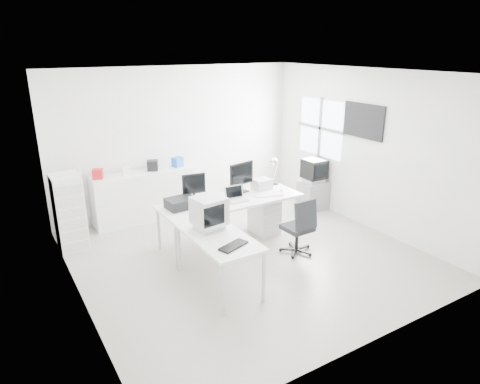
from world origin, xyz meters
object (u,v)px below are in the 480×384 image
lcd_monitor_small (194,187)px  filing_cabinet (69,212)px  laptop (237,195)px  crt_monitor (209,212)px  drawer_pedestal (264,216)px  tv_cabinet (313,195)px  crt_tv (314,171)px  inkjet_printer (181,203)px  laser_printer (262,184)px  office_chair (297,225)px  lcd_monitor_large (242,177)px  side_desk (219,260)px  sideboard (144,196)px  main_desk (232,221)px

lcd_monitor_small → filing_cabinet: filing_cabinet is taller
laptop → crt_monitor: crt_monitor is taller
drawer_pedestal → tv_cabinet: drawer_pedestal is taller
laptop → crt_tv: 2.19m
inkjet_printer → crt_tv: bearing=3.2°
laser_printer → filing_cabinet: filing_cabinet is taller
office_chair → laptop: bearing=126.8°
drawer_pedestal → filing_cabinet: bearing=159.7°
lcd_monitor_large → crt_tv: 1.84m
laptop → filing_cabinet: (-2.38, 1.27, -0.23)m
crt_tv → laptop: bearing=-165.1°
side_desk → lcd_monitor_large: lcd_monitor_large is taller
laptop → inkjet_printer: bearing=170.0°
crt_tv → drawer_pedestal: bearing=-164.3°
side_desk → sideboard: (-0.06, 2.79, 0.10)m
drawer_pedestal → side_desk: bearing=-143.4°
lcd_monitor_small → filing_cabinet: size_ratio=0.39×
sideboard → office_chair: bearing=-58.1°
inkjet_printer → side_desk: bearing=-93.7°
filing_cabinet → office_chair: bearing=-34.2°
laptop → filing_cabinet: filing_cabinet is taller
laptop → office_chair: 1.08m
lcd_monitor_small → filing_cabinet: bearing=160.3°
laptop → sideboard: laptop is taller
inkjet_printer → office_chair: office_chair is taller
side_desk → filing_cabinet: 2.72m
laser_printer → lcd_monitor_large: bearing=174.0°
lcd_monitor_small → tv_cabinet: 2.82m
drawer_pedestal → crt_tv: 1.61m
sideboard → drawer_pedestal: bearing=-45.5°
lcd_monitor_small → laptop: 0.71m
office_chair → sideboard: size_ratio=0.50×
inkjet_printer → tv_cabinet: size_ratio=0.76×
office_chair → side_desk: bearing=-174.3°
laser_printer → tv_cabinet: (1.42, 0.24, -0.55)m
filing_cabinet → tv_cabinet: bearing=-8.9°
drawer_pedestal → sideboard: 2.30m
sideboard → filing_cabinet: bearing=-160.1°
filing_cabinet → crt_tv: bearing=-8.9°
laser_printer → crt_tv: crt_tv is taller
lcd_monitor_large → sideboard: bearing=119.5°
main_desk → office_chair: size_ratio=2.55×
drawer_pedestal → crt_monitor: size_ratio=1.17×
sideboard → filing_cabinet: size_ratio=1.53×
lcd_monitor_small → lcd_monitor_large: lcd_monitor_large is taller
crt_monitor → crt_tv: size_ratio=1.02×
side_desk → sideboard: 2.79m
laser_printer → drawer_pedestal: bearing=-108.1°
laser_printer → sideboard: bearing=136.8°
tv_cabinet → crt_tv: (0.00, 0.00, 0.51)m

